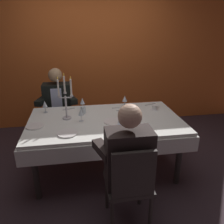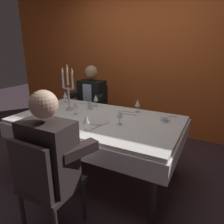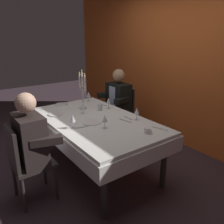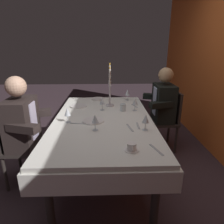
% 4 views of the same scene
% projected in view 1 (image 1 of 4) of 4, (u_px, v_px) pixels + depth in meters
% --- Properties ---
extents(ground_plane, '(12.00, 12.00, 0.00)m').
position_uv_depth(ground_plane, '(106.00, 168.00, 3.11)').
color(ground_plane, '#3C2C33').
extents(back_wall, '(6.00, 0.12, 2.70)m').
position_uv_depth(back_wall, '(93.00, 53.00, 4.14)').
color(back_wall, orange).
rests_on(back_wall, ground_plane).
extents(dining_table, '(1.94, 1.14, 0.74)m').
position_uv_depth(dining_table, '(105.00, 128.00, 2.89)').
color(dining_table, white).
rests_on(dining_table, ground_plane).
extents(candelabra, '(0.19, 0.11, 0.58)m').
position_uv_depth(candelabra, '(66.00, 101.00, 2.77)').
color(candelabra, silver).
rests_on(candelabra, dining_table).
extents(dinner_plate_0, '(0.22, 0.22, 0.01)m').
position_uv_depth(dinner_plate_0, '(67.00, 133.00, 2.46)').
color(dinner_plate_0, white).
rests_on(dinner_plate_0, dining_table).
extents(dinner_plate_1, '(0.24, 0.24, 0.01)m').
position_uv_depth(dinner_plate_1, '(113.00, 122.00, 2.76)').
color(dinner_plate_1, white).
rests_on(dinner_plate_1, dining_table).
extents(dinner_plate_2, '(0.21, 0.21, 0.01)m').
position_uv_depth(dinner_plate_2, '(35.00, 126.00, 2.63)').
color(dinner_plate_2, white).
rests_on(dinner_plate_2, dining_table).
extents(wine_glass_0, '(0.07, 0.07, 0.16)m').
position_uv_depth(wine_glass_0, '(45.00, 104.00, 3.02)').
color(wine_glass_0, silver).
rests_on(wine_glass_0, dining_table).
extents(wine_glass_1, '(0.07, 0.07, 0.16)m').
position_uv_depth(wine_glass_1, '(132.00, 111.00, 2.78)').
color(wine_glass_1, silver).
rests_on(wine_glass_1, dining_table).
extents(wine_glass_2, '(0.07, 0.07, 0.16)m').
position_uv_depth(wine_glass_2, '(82.00, 101.00, 3.13)').
color(wine_glass_2, silver).
rests_on(wine_glass_2, dining_table).
extents(wine_glass_3, '(0.07, 0.07, 0.16)m').
position_uv_depth(wine_glass_3, '(120.00, 122.00, 2.47)').
color(wine_glass_3, silver).
rests_on(wine_glass_3, dining_table).
extents(wine_glass_4, '(0.07, 0.07, 0.16)m').
position_uv_depth(wine_glass_4, '(81.00, 112.00, 2.74)').
color(wine_glass_4, silver).
rests_on(wine_glass_4, dining_table).
extents(wine_glass_5, '(0.07, 0.07, 0.16)m').
position_uv_depth(wine_glass_5, '(125.00, 99.00, 3.24)').
color(wine_glass_5, silver).
rests_on(wine_glass_5, dining_table).
extents(water_tumbler_0, '(0.07, 0.07, 0.09)m').
position_uv_depth(water_tumbler_0, '(83.00, 110.00, 3.02)').
color(water_tumbler_0, silver).
rests_on(water_tumbler_0, dining_table).
extents(coffee_cup_0, '(0.13, 0.12, 0.06)m').
position_uv_depth(coffee_cup_0, '(154.00, 107.00, 3.16)').
color(coffee_cup_0, white).
rests_on(coffee_cup_0, dining_table).
extents(fork_0, '(0.17, 0.02, 0.01)m').
position_uv_depth(fork_0, '(118.00, 108.00, 3.21)').
color(fork_0, '#B7B7BC').
rests_on(fork_0, dining_table).
extents(knife_1, '(0.19, 0.08, 0.01)m').
position_uv_depth(knife_1, '(150.00, 104.00, 3.35)').
color(knife_1, '#B7B7BC').
rests_on(knife_1, dining_table).
extents(knife_2, '(0.19, 0.06, 0.01)m').
position_uv_depth(knife_2, '(123.00, 110.00, 3.14)').
color(knife_2, '#B7B7BC').
rests_on(knife_2, dining_table).
extents(spoon_3, '(0.17, 0.07, 0.01)m').
position_uv_depth(spoon_3, '(69.00, 109.00, 3.17)').
color(spoon_3, '#B7B7BC').
rests_on(spoon_3, dining_table).
extents(spoon_4, '(0.04, 0.17, 0.01)m').
position_uv_depth(spoon_4, '(121.00, 127.00, 2.62)').
color(spoon_4, '#B7B7BC').
rests_on(spoon_4, dining_table).
extents(seated_diner_0, '(0.63, 0.48, 1.24)m').
position_uv_depth(seated_diner_0, '(58.00, 100.00, 3.56)').
color(seated_diner_0, '#2D2725').
rests_on(seated_diner_0, ground_plane).
extents(seated_diner_1, '(0.63, 0.48, 1.24)m').
position_uv_depth(seated_diner_1, '(129.00, 157.00, 2.04)').
color(seated_diner_1, '#2D2725').
rests_on(seated_diner_1, ground_plane).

